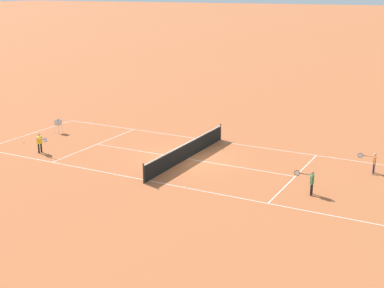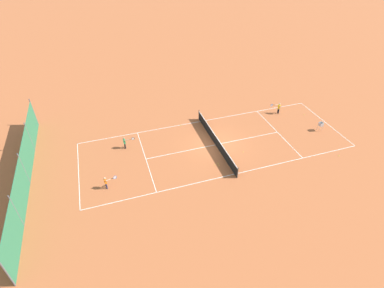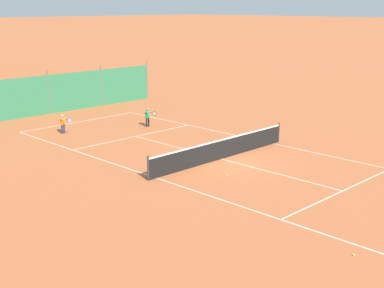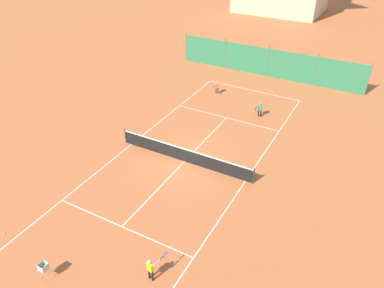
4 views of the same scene
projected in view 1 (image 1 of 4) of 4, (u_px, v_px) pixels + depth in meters
The scene contains 14 objects.
ground_plane at pixel (187, 159), 30.61m from camera, with size 600.00×600.00×0.00m, color #B25B33.
court_line_markings at pixel (187, 159), 30.61m from camera, with size 8.25×23.85×0.01m.
tennis_net at pixel (187, 150), 30.47m from camera, with size 9.18×0.08×1.06m.
player_near_service at pixel (373, 161), 28.11m from camera, with size 0.36×0.98×1.10m.
player_far_baseline at pixel (40, 141), 31.52m from camera, with size 0.52×0.98×1.20m.
player_near_baseline at pixel (311, 181), 25.16m from camera, with size 0.39×1.00×1.16m.
tennis_ball_far_corner at pixel (173, 146), 32.95m from camera, with size 0.07×0.07×0.07m, color #CCE033.
tennis_ball_alley_right at pixel (104, 122), 38.98m from camera, with size 0.07×0.07×0.07m, color #CCE033.
tennis_ball_near_corner at pixel (186, 186), 26.25m from camera, with size 0.07×0.07×0.07m, color #CCE033.
tennis_ball_by_net_left at pixel (217, 149), 32.37m from camera, with size 0.07×0.07×0.07m, color #CCE033.
tennis_ball_mid_court at pixel (220, 148), 32.59m from camera, with size 0.07×0.07×0.07m, color #CCE033.
tennis_ball_alley_left at pixel (24, 142), 33.81m from camera, with size 0.07×0.07×0.07m, color #CCE033.
tennis_ball_service_box at pixel (223, 149), 32.31m from camera, with size 0.07×0.07×0.07m, color #CCE033.
ball_hopper at pixel (58, 123), 35.95m from camera, with size 0.36×0.36×0.89m.
Camera 1 is at (25.64, 13.86, 9.41)m, focal length 50.00 mm.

